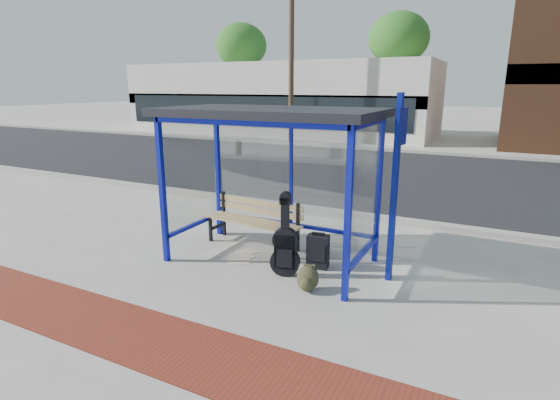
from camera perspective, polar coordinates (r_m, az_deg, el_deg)
The scene contains 19 objects.
ground at distance 7.12m, azimuth -1.21°, elevation -7.92°, with size 120.00×120.00×0.00m, color #B2ADA0.
brick_paver_strip at distance 5.22m, azimuth -15.36°, elevation -17.43°, with size 60.00×1.00×0.01m, color maroon.
curb_near at distance 9.62m, azimuth 6.91°, elevation -1.60°, with size 60.00×0.25×0.12m, color gray.
street_asphalt at distance 14.41m, azimuth 13.89°, elevation 3.30°, with size 60.00×10.00×0.00m, color black.
curb_far at distance 19.34m, azimuth 17.40°, elevation 6.05°, with size 60.00×0.25×0.12m, color gray.
far_sidewalk at distance 21.21m, azimuth 18.27°, elevation 6.53°, with size 60.00×4.00×0.01m, color #B2ADA0.
bus_shelter at distance 6.67m, azimuth -1.02°, elevation 8.95°, with size 3.30×1.80×2.42m.
storefront_white at distance 26.70m, azimuth -0.19°, elevation 13.08°, with size 18.00×6.04×4.00m.
tree_left at distance 32.75m, azimuth -5.09°, elevation 19.37°, with size 3.60×3.60×7.03m.
tree_mid at distance 28.59m, azimuth 15.24°, elevation 19.64°, with size 3.60×3.60×7.03m.
utility_pole_west at distance 21.29m, azimuth 1.50°, elevation 18.36°, with size 1.60×0.24×8.00m.
bench at distance 7.66m, azimuth -3.35°, elevation -2.49°, with size 1.83×0.60×0.85m.
guitar_bag at distance 6.43m, azimuth 0.67°, elevation -6.22°, with size 0.46×0.26×1.21m.
suitcase at distance 6.79m, azimuth 4.98°, elevation -6.72°, with size 0.36×0.26×0.57m.
backpack at distance 6.08m, azimuth 3.62°, elevation -10.25°, with size 0.34×0.32×0.37m.
sign_post at distance 6.20m, azimuth 14.87°, elevation 2.62°, with size 0.13×0.33×2.66m.
newspaper_a at distance 7.33m, azimuth -5.00°, elevation -7.29°, with size 0.38×0.30×0.01m, color white.
newspaper_b at distance 7.13m, azimuth -5.39°, elevation -7.92°, with size 0.35×0.28×0.01m, color white.
newspaper_c at distance 7.49m, azimuth -4.34°, elevation -6.78°, with size 0.36×0.28×0.01m, color white.
Camera 1 is at (3.09, -5.80, 2.73)m, focal length 28.00 mm.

